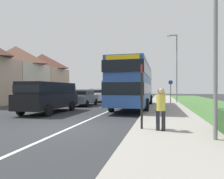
% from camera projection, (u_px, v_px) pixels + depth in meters
% --- Properties ---
extents(ground_plane, '(120.00, 120.00, 0.00)m').
position_uv_depth(ground_plane, '(69.00, 128.00, 8.37)').
color(ground_plane, '#2D3033').
extents(lane_marking_centre, '(0.14, 60.00, 0.01)m').
position_uv_depth(lane_marking_centre, '(113.00, 109.00, 16.15)').
color(lane_marking_centre, silver).
rests_on(lane_marking_centre, ground_plane).
extents(pavement_near_side, '(3.20, 68.00, 0.12)m').
position_uv_depth(pavement_near_side, '(168.00, 113.00, 13.23)').
color(pavement_near_side, '#9E998E').
rests_on(pavement_near_side, ground_plane).
extents(double_decker_bus, '(2.80, 11.01, 3.70)m').
position_uv_depth(double_decker_bus, '(134.00, 83.00, 17.04)').
color(double_decker_bus, '#284C93').
rests_on(double_decker_bus, ground_plane).
extents(parked_van_black, '(2.11, 5.33, 2.08)m').
position_uv_depth(parked_van_black, '(49.00, 95.00, 13.79)').
color(parked_van_black, black).
rests_on(parked_van_black, ground_plane).
extents(parked_car_grey, '(1.95, 4.20, 1.58)m').
position_uv_depth(parked_car_grey, '(83.00, 97.00, 19.49)').
color(parked_car_grey, slate).
rests_on(parked_car_grey, ground_plane).
extents(parked_car_white, '(1.96, 4.16, 1.66)m').
position_uv_depth(parked_car_white, '(99.00, 95.00, 24.84)').
color(parked_car_white, silver).
rests_on(parked_car_white, ground_plane).
extents(pedestrian_at_stop, '(0.34, 0.34, 1.67)m').
position_uv_depth(pedestrian_at_stop, '(161.00, 107.00, 7.34)').
color(pedestrian_at_stop, '#23232D').
rests_on(pedestrian_at_stop, ground_plane).
extents(pedestrian_walking_away, '(0.34, 0.34, 1.67)m').
position_uv_depth(pedestrian_walking_away, '(163.00, 96.00, 19.50)').
color(pedestrian_walking_away, '#23232D').
rests_on(pedestrian_walking_away, ground_plane).
extents(bus_stop_sign, '(0.09, 0.52, 2.60)m').
position_uv_depth(bus_stop_sign, '(142.00, 92.00, 7.69)').
color(bus_stop_sign, black).
rests_on(bus_stop_sign, ground_plane).
extents(cycle_route_sign, '(0.44, 0.08, 2.52)m').
position_uv_depth(cycle_route_sign, '(171.00, 91.00, 20.55)').
color(cycle_route_sign, slate).
rests_on(cycle_route_sign, ground_plane).
extents(street_lamp_near, '(1.14, 0.20, 7.04)m').
position_uv_depth(street_lamp_near, '(212.00, 9.00, 6.05)').
color(street_lamp_near, slate).
rests_on(street_lamp_near, ground_plane).
extents(street_lamp_mid, '(1.14, 0.20, 7.74)m').
position_uv_depth(street_lamp_mid, '(176.00, 64.00, 22.65)').
color(street_lamp_mid, slate).
rests_on(street_lamp_mid, ground_plane).
extents(house_terrace_far_side, '(6.48, 17.34, 7.05)m').
position_uv_depth(house_terrace_far_side, '(16.00, 74.00, 25.44)').
color(house_terrace_far_side, '#C1A88E').
rests_on(house_terrace_far_side, ground_plane).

